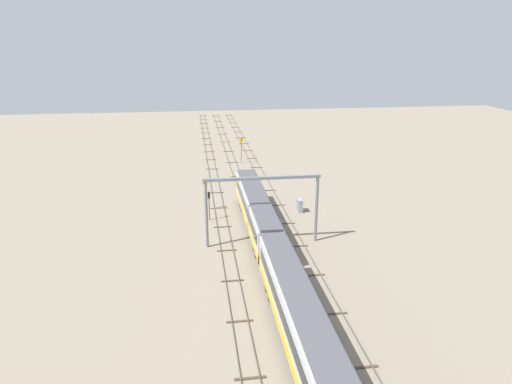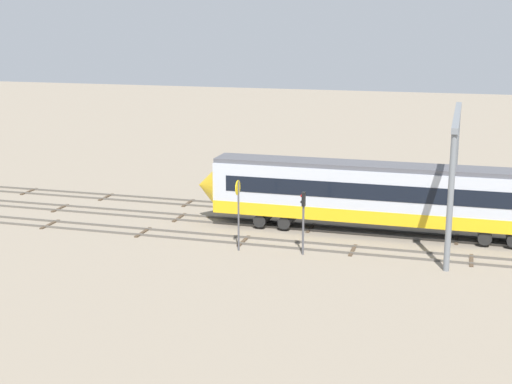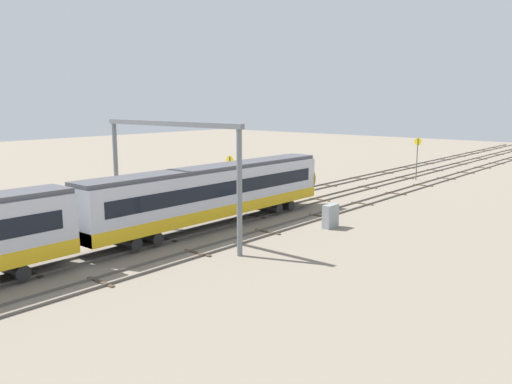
# 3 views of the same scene
# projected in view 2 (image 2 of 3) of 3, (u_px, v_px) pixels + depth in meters

# --- Properties ---
(ground_plane) EXTENTS (208.23, 208.23, 0.00)m
(ground_plane) POSITION_uv_depth(u_px,v_px,m) (311.00, 228.00, 52.42)
(ground_plane) COLOR gray
(track_near_foreground) EXTENTS (192.23, 2.40, 0.16)m
(track_near_foreground) POSITION_uv_depth(u_px,v_px,m) (322.00, 212.00, 56.48)
(track_near_foreground) COLOR #59544C
(track_near_foreground) RESTS_ON ground
(track_with_train) EXTENTS (192.23, 2.40, 0.16)m
(track_with_train) POSITION_uv_depth(u_px,v_px,m) (311.00, 227.00, 52.40)
(track_with_train) COLOR #59544C
(track_with_train) RESTS_ON ground
(track_middle) EXTENTS (192.23, 2.40, 0.16)m
(track_middle) POSITION_uv_depth(u_px,v_px,m) (297.00, 245.00, 48.32)
(track_middle) COLOR #59544C
(track_middle) RESTS_ON ground
(overhead_gantry) EXTENTS (0.40, 14.05, 8.59)m
(overhead_gantry) POSITION_uv_depth(u_px,v_px,m) (455.00, 150.00, 48.50)
(overhead_gantry) COLOR slate
(overhead_gantry) RESTS_ON ground
(speed_sign_far_trackside) EXTENTS (0.14, 0.95, 4.65)m
(speed_sign_far_trackside) POSITION_uv_depth(u_px,v_px,m) (238.00, 205.00, 46.72)
(speed_sign_far_trackside) COLOR #4C4C51
(speed_sign_far_trackside) RESTS_ON ground
(signal_light_trackside_approach) EXTENTS (0.31, 0.32, 4.09)m
(signal_light_trackside_approach) POSITION_uv_depth(u_px,v_px,m) (303.00, 214.00, 46.01)
(signal_light_trackside_approach) COLOR #4C4C51
(signal_light_trackside_approach) RESTS_ON ground
(relay_cabinet) EXTENTS (1.51, 0.65, 1.88)m
(relay_cabinet) POSITION_uv_depth(u_px,v_px,m) (320.00, 193.00, 59.15)
(relay_cabinet) COLOR gray
(relay_cabinet) RESTS_ON ground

